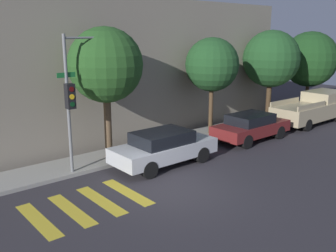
{
  "coord_description": "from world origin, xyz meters",
  "views": [
    {
      "loc": [
        -7.79,
        -9.1,
        5.23
      ],
      "look_at": [
        1.6,
        2.1,
        1.6
      ],
      "focal_mm": 40.0,
      "sensor_mm": 36.0,
      "label": 1
    }
  ],
  "objects_px": {
    "pickup_truck": "(313,108)",
    "sedan_middle": "(251,126)",
    "traffic_light_pole": "(78,84)",
    "tree_midblock": "(212,65)",
    "tree_behind_truck": "(310,59)",
    "sedan_near_corner": "(164,147)",
    "tree_far_end": "(271,59)",
    "tree_near_corner": "(106,66)"
  },
  "relations": [
    {
      "from": "pickup_truck",
      "to": "sedan_middle",
      "type": "bearing_deg",
      "value": 180.0
    },
    {
      "from": "traffic_light_pole",
      "to": "tree_midblock",
      "type": "relative_size",
      "value": 1.03
    },
    {
      "from": "sedan_middle",
      "to": "tree_behind_truck",
      "type": "bearing_deg",
      "value": 12.94
    },
    {
      "from": "sedan_near_corner",
      "to": "pickup_truck",
      "type": "height_order",
      "value": "pickup_truck"
    },
    {
      "from": "tree_far_end",
      "to": "traffic_light_pole",
      "type": "bearing_deg",
      "value": -176.95
    },
    {
      "from": "traffic_light_pole",
      "to": "sedan_middle",
      "type": "height_order",
      "value": "traffic_light_pole"
    },
    {
      "from": "tree_near_corner",
      "to": "tree_far_end",
      "type": "distance_m",
      "value": 11.17
    },
    {
      "from": "sedan_near_corner",
      "to": "tree_far_end",
      "type": "xyz_separation_m",
      "value": [
        9.77,
        1.95,
        3.01
      ]
    },
    {
      "from": "tree_midblock",
      "to": "tree_behind_truck",
      "type": "distance_m",
      "value": 9.34
    },
    {
      "from": "sedan_middle",
      "to": "tree_behind_truck",
      "type": "relative_size",
      "value": 0.79
    },
    {
      "from": "tree_far_end",
      "to": "pickup_truck",
      "type": "bearing_deg",
      "value": -47.76
    },
    {
      "from": "sedan_middle",
      "to": "sedan_near_corner",
      "type": "bearing_deg",
      "value": -180.0
    },
    {
      "from": "traffic_light_pole",
      "to": "sedan_middle",
      "type": "xyz_separation_m",
      "value": [
        8.6,
        -1.27,
        -2.7
      ]
    },
    {
      "from": "sedan_middle",
      "to": "tree_behind_truck",
      "type": "xyz_separation_m",
      "value": [
        8.48,
        1.95,
        2.83
      ]
    },
    {
      "from": "tree_near_corner",
      "to": "tree_midblock",
      "type": "relative_size",
      "value": 1.09
    },
    {
      "from": "traffic_light_pole",
      "to": "sedan_near_corner",
      "type": "relative_size",
      "value": 1.19
    },
    {
      "from": "sedan_near_corner",
      "to": "tree_behind_truck",
      "type": "distance_m",
      "value": 14.52
    },
    {
      "from": "sedan_middle",
      "to": "pickup_truck",
      "type": "distance_m",
      "value": 5.92
    },
    {
      "from": "tree_near_corner",
      "to": "tree_far_end",
      "type": "xyz_separation_m",
      "value": [
        11.16,
        0.0,
        -0.22
      ]
    },
    {
      "from": "sedan_middle",
      "to": "traffic_light_pole",
      "type": "bearing_deg",
      "value": 171.6
    },
    {
      "from": "tree_near_corner",
      "to": "tree_far_end",
      "type": "bearing_deg",
      "value": 0.0
    },
    {
      "from": "tree_near_corner",
      "to": "pickup_truck",
      "type": "bearing_deg",
      "value": -8.57
    },
    {
      "from": "tree_near_corner",
      "to": "tree_behind_truck",
      "type": "height_order",
      "value": "tree_near_corner"
    },
    {
      "from": "sedan_middle",
      "to": "tree_behind_truck",
      "type": "height_order",
      "value": "tree_behind_truck"
    },
    {
      "from": "tree_far_end",
      "to": "tree_behind_truck",
      "type": "bearing_deg",
      "value": -0.0
    },
    {
      "from": "tree_behind_truck",
      "to": "sedan_near_corner",
      "type": "bearing_deg",
      "value": -172.14
    },
    {
      "from": "traffic_light_pole",
      "to": "sedan_middle",
      "type": "relative_size",
      "value": 1.23
    },
    {
      "from": "sedan_near_corner",
      "to": "tree_far_end",
      "type": "relative_size",
      "value": 0.81
    },
    {
      "from": "sedan_near_corner",
      "to": "sedan_middle",
      "type": "distance_m",
      "value": 5.62
    },
    {
      "from": "sedan_middle",
      "to": "tree_behind_truck",
      "type": "distance_m",
      "value": 9.15
    },
    {
      "from": "sedan_middle",
      "to": "tree_far_end",
      "type": "distance_m",
      "value": 5.49
    },
    {
      "from": "tree_midblock",
      "to": "tree_behind_truck",
      "type": "height_order",
      "value": "tree_behind_truck"
    },
    {
      "from": "tree_near_corner",
      "to": "traffic_light_pole",
      "type": "bearing_deg",
      "value": -156.7
    },
    {
      "from": "tree_behind_truck",
      "to": "sedan_middle",
      "type": "bearing_deg",
      "value": -167.06
    },
    {
      "from": "tree_far_end",
      "to": "sedan_middle",
      "type": "bearing_deg",
      "value": -154.82
    },
    {
      "from": "sedan_near_corner",
      "to": "traffic_light_pole",
      "type": "bearing_deg",
      "value": 156.9
    },
    {
      "from": "sedan_middle",
      "to": "tree_midblock",
      "type": "relative_size",
      "value": 0.84
    },
    {
      "from": "pickup_truck",
      "to": "tree_behind_truck",
      "type": "height_order",
      "value": "tree_behind_truck"
    },
    {
      "from": "tree_midblock",
      "to": "tree_behind_truck",
      "type": "xyz_separation_m",
      "value": [
        9.34,
        0.0,
        -0.13
      ]
    },
    {
      "from": "pickup_truck",
      "to": "tree_near_corner",
      "type": "height_order",
      "value": "tree_near_corner"
    },
    {
      "from": "pickup_truck",
      "to": "tree_midblock",
      "type": "height_order",
      "value": "tree_midblock"
    },
    {
      "from": "tree_near_corner",
      "to": "tree_midblock",
      "type": "distance_m",
      "value": 6.17
    }
  ]
}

